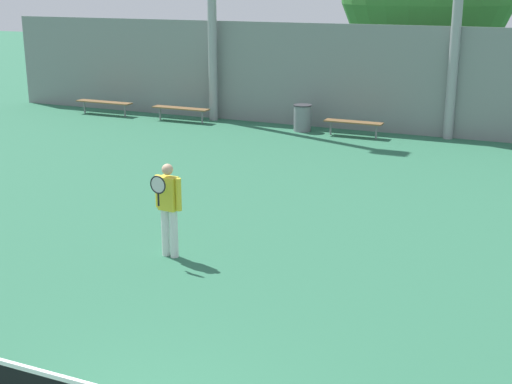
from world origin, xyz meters
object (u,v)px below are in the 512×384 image
bench_courtside_near (353,123)px  bench_courtside_far (181,109)px  tennis_player (168,206)px  trash_bin (302,118)px  bench_adjacent_court (104,103)px

bench_courtside_near → bench_courtside_far: bearing=180.0°
bench_courtside_near → bench_courtside_far: same height
tennis_player → bench_courtside_far: tennis_player is taller
trash_bin → bench_courtside_far: bearing=-177.6°
tennis_player → bench_courtside_near: tennis_player is taller
bench_courtside_far → trash_bin: bearing=2.4°
bench_courtside_near → trash_bin: size_ratio=2.14×
tennis_player → bench_courtside_far: 12.54m
tennis_player → bench_courtside_far: bearing=124.0°
bench_adjacent_court → trash_bin: 7.51m
bench_adjacent_court → trash_bin: trash_bin is taller
bench_courtside_far → trash_bin: 4.36m
bench_adjacent_court → trash_bin: (7.51, 0.19, -0.01)m
bench_courtside_near → tennis_player: bearing=-90.0°
tennis_player → trash_bin: size_ratio=1.96×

